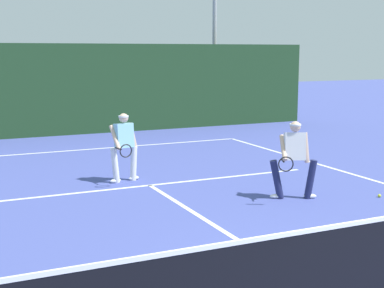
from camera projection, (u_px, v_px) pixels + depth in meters
name	position (u px, v px, depth m)	size (l,w,h in m)	color
court_line_baseline_far	(92.00, 149.00, 16.63)	(9.60, 0.10, 0.01)	white
court_line_service	(150.00, 185.00, 12.13)	(7.83, 0.10, 0.01)	white
court_line_centre	(216.00, 227.00, 9.27)	(0.10, 6.40, 0.01)	white
tennis_net	(344.00, 263.00, 6.32)	(10.53, 0.09, 1.08)	#1E4723
player_near	(294.00, 157.00, 10.91)	(1.08, 0.84, 1.56)	#1E234C
player_far	(124.00, 145.00, 12.36)	(0.74, 0.85, 1.55)	silver
tennis_ball	(379.00, 196.00, 11.14)	(0.07, 0.07, 0.07)	#D1E033
tennis_ball_extra	(194.00, 274.00, 7.21)	(0.07, 0.07, 0.07)	#D1E033
back_fence_windscreen	(67.00, 90.00, 19.19)	(19.29, 0.12, 3.18)	#1F3E21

